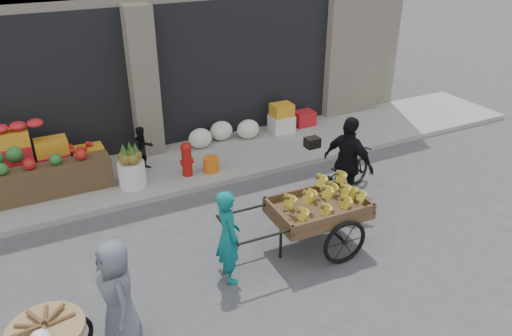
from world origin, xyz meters
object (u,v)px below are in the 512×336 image
pineapple_bin (132,174)px  cyclist (348,163)px  bicycle (342,173)px  banana_cart (315,207)px  vendor_grey (118,294)px  fire_hydrant (187,158)px  vendor_woman (228,236)px  seated_person (143,149)px  orange_bucket (211,164)px

pineapple_bin → cyclist: (3.36, -2.30, 0.50)m
bicycle → cyclist: bearing=133.9°
banana_cart → vendor_grey: size_ratio=1.73×
banana_cart → cyclist: bearing=36.3°
cyclist → fire_hydrant: bearing=25.6°
vendor_grey → bicycle: bearing=108.5°
bicycle → vendor_woman: bearing=94.6°
fire_hydrant → vendor_grey: bearing=-120.7°
banana_cart → bicycle: size_ratio=1.49×
banana_cart → vendor_woman: vendor_woman is taller
pineapple_bin → seated_person: size_ratio=0.56×
pineapple_bin → fire_hydrant: fire_hydrant is taller
banana_cart → seated_person: bearing=116.1°
pineapple_bin → seated_person: seated_person is taller
orange_bucket → vendor_grey: vendor_grey is taller
pineapple_bin → vendor_grey: bearing=-106.2°
fire_hydrant → cyclist: bearing=-44.9°
fire_hydrant → seated_person: 0.96m
vendor_woman → vendor_grey: bearing=108.3°
pineapple_bin → banana_cart: size_ratio=0.20×
cyclist → bicycle: bearing=-46.1°
vendor_woman → cyclist: 2.91m
fire_hydrant → vendor_woman: bearing=-99.0°
vendor_woman → pineapple_bin: bearing=12.0°
seated_person → banana_cart: size_ratio=0.36×
pineapple_bin → vendor_grey: (-1.09, -3.74, 0.37)m
vendor_grey → cyclist: cyclist is taller
vendor_woman → cyclist: bearing=-69.9°
vendor_grey → bicycle: (4.64, 1.84, -0.29)m
seated_person → vendor_grey: (-1.49, -4.34, 0.16)m
pineapple_bin → bicycle: bicycle is taller
banana_cart → vendor_woman: 1.52m
vendor_grey → fire_hydrant: bearing=146.3°
banana_cart → bicycle: banana_cart is taller
banana_cart → vendor_woman: (-1.52, -0.07, -0.03)m
banana_cart → bicycle: 1.94m
seated_person → cyclist: (2.96, -2.90, 0.28)m
vendor_grey → bicycle: size_ratio=0.86×
pineapple_bin → vendor_woman: size_ratio=0.35×
seated_person → vendor_grey: bearing=-118.9°
vendor_woman → bicycle: vendor_woman is taller
seated_person → banana_cart: (1.72, -3.76, 0.18)m
seated_person → banana_cart: bearing=-75.5°
bicycle → cyclist: cyclist is taller
vendor_woman → bicycle: size_ratio=0.86×
pineapple_bin → cyclist: 4.10m
fire_hydrant → vendor_woman: size_ratio=0.48×
orange_bucket → vendor_grey: bearing=-126.4°
fire_hydrant → cyclist: 3.21m
fire_hydrant → pineapple_bin: bearing=177.4°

